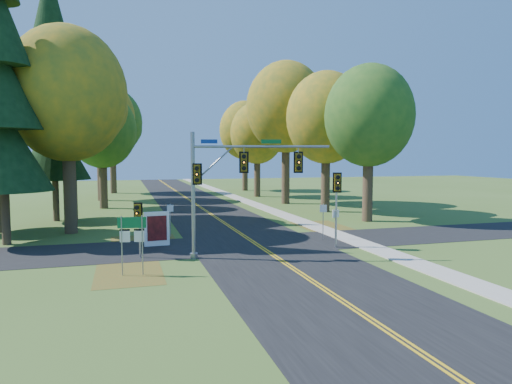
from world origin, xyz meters
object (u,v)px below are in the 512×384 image
object	(u,v)px
route_sign_cluster	(132,233)
traffic_mast	(228,178)
info_kiosk	(157,229)
east_signal_pole	(337,191)

from	to	relation	value
route_sign_cluster	traffic_mast	bearing A→B (deg)	33.18
info_kiosk	route_sign_cluster	bearing A→B (deg)	-107.60
traffic_mast	east_signal_pole	world-z (taller)	traffic_mast
route_sign_cluster	info_kiosk	xyz separation A→B (m)	(1.53, 6.47, -0.88)
route_sign_cluster	info_kiosk	size ratio (longest dim) A/B	1.32
route_sign_cluster	info_kiosk	bearing A→B (deg)	86.68
traffic_mast	east_signal_pole	xyz separation A→B (m)	(6.62, 0.82, -0.89)
traffic_mast	info_kiosk	xyz separation A→B (m)	(-3.33, 4.39, -3.21)
traffic_mast	info_kiosk	distance (m)	6.38
east_signal_pole	route_sign_cluster	distance (m)	11.92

